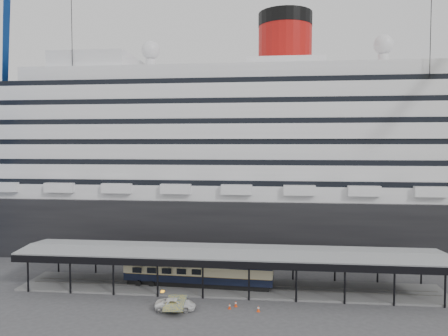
# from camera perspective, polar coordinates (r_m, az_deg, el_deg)

# --- Properties ---
(ground) EXTENTS (200.00, 200.00, 0.00)m
(ground) POSITION_cam_1_polar(r_m,az_deg,el_deg) (55.82, 0.13, -17.08)
(ground) COLOR #3B3B3E
(ground) RESTS_ON ground
(cruise_ship) EXTENTS (130.00, 30.00, 43.90)m
(cruise_ship) POSITION_cam_1_polar(r_m,az_deg,el_deg) (84.32, 2.47, 2.44)
(cruise_ship) COLOR black
(cruise_ship) RESTS_ON ground
(platform_canopy) EXTENTS (56.00, 9.18, 5.30)m
(platform_canopy) POSITION_cam_1_polar(r_m,az_deg,el_deg) (59.81, 0.65, -13.31)
(platform_canopy) COLOR slate
(platform_canopy) RESTS_ON ground
(port_truck) EXTENTS (4.86, 2.54, 1.30)m
(port_truck) POSITION_cam_1_polar(r_m,az_deg,el_deg) (53.44, -6.36, -17.28)
(port_truck) COLOR white
(port_truck) RESTS_ON ground
(pullman_carriage) EXTENTS (20.23, 3.72, 19.75)m
(pullman_carriage) POSITION_cam_1_polar(r_m,az_deg,el_deg) (60.33, -3.41, -13.12)
(pullman_carriage) COLOR black
(pullman_carriage) RESTS_ON ground
(traffic_cone_left) EXTENTS (0.42, 0.42, 0.72)m
(traffic_cone_left) POSITION_cam_1_polar(r_m,az_deg,el_deg) (54.23, 1.54, -17.29)
(traffic_cone_left) COLOR red
(traffic_cone_left) RESTS_ON ground
(traffic_cone_mid) EXTENTS (0.35, 0.35, 0.68)m
(traffic_cone_mid) POSITION_cam_1_polar(r_m,az_deg,el_deg) (53.56, 0.73, -17.58)
(traffic_cone_mid) COLOR red
(traffic_cone_mid) RESTS_ON ground
(traffic_cone_right) EXTENTS (0.44, 0.44, 0.74)m
(traffic_cone_right) POSITION_cam_1_polar(r_m,az_deg,el_deg) (52.88, 4.51, -17.83)
(traffic_cone_right) COLOR #E2400C
(traffic_cone_right) RESTS_ON ground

